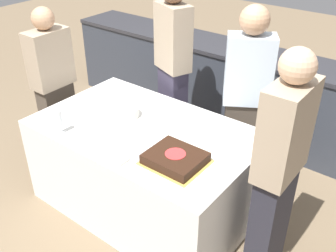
{
  "coord_description": "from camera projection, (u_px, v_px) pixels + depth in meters",
  "views": [
    {
      "loc": [
        1.71,
        -1.92,
        2.33
      ],
      "look_at": [
        0.23,
        0.0,
        0.87
      ],
      "focal_mm": 42.0,
      "sensor_mm": 36.0,
      "label": 1
    }
  ],
  "objects": [
    {
      "name": "ground_plane",
      "position": [
        147.0,
        203.0,
        3.4
      ],
      "size": [
        14.0,
        14.0,
        0.0
      ],
      "primitive_type": "plane",
      "color": "#7A664C"
    },
    {
      "name": "person_standing_back",
      "position": [
        173.0,
        69.0,
        3.59
      ],
      "size": [
        0.39,
        0.31,
        1.73
      ],
      "rotation": [
        0.0,
        0.0,
        2.76
      ],
      "color": "#383347",
      "rests_on": "ground_plane"
    },
    {
      "name": "dining_table",
      "position": [
        146.0,
        168.0,
        3.2
      ],
      "size": [
        1.71,
        1.06,
        0.77
      ],
      "color": "silver",
      "rests_on": "ground_plane"
    },
    {
      "name": "person_seated_right",
      "position": [
        278.0,
        172.0,
        2.39
      ],
      "size": [
        0.2,
        0.4,
        1.65
      ],
      "rotation": [
        0.0,
        0.0,
        -1.57
      ],
      "color": "#282833",
      "rests_on": "ground_plane"
    },
    {
      "name": "wine_glass",
      "position": [
        59.0,
        118.0,
        2.88
      ],
      "size": [
        0.06,
        0.06,
        0.19
      ],
      "color": "white",
      "rests_on": "dining_table"
    },
    {
      "name": "plate_stack",
      "position": [
        125.0,
        112.0,
        3.14
      ],
      "size": [
        0.22,
        0.22,
        0.08
      ],
      "color": "white",
      "rests_on": "dining_table"
    },
    {
      "name": "utensil_pile",
      "position": [
        116.0,
        158.0,
        2.64
      ],
      "size": [
        0.17,
        0.11,
        0.02
      ],
      "color": "white",
      "rests_on": "dining_table"
    },
    {
      "name": "person_seated_left",
      "position": [
        54.0,
        89.0,
        3.56
      ],
      "size": [
        0.2,
        0.37,
        1.52
      ],
      "rotation": [
        0.0,
        0.0,
        1.57
      ],
      "color": "#4C4238",
      "rests_on": "ground_plane"
    },
    {
      "name": "side_plate_near_cake",
      "position": [
        209.0,
        146.0,
        2.79
      ],
      "size": [
        0.18,
        0.18,
        0.0
      ],
      "color": "white",
      "rests_on": "dining_table"
    },
    {
      "name": "person_cutting_cake",
      "position": [
        246.0,
        99.0,
        3.23
      ],
      "size": [
        0.42,
        0.36,
        1.62
      ],
      "rotation": [
        0.0,
        0.0,
        -2.6
      ],
      "color": "#4C4238",
      "rests_on": "ground_plane"
    },
    {
      "name": "cake",
      "position": [
        175.0,
        158.0,
        2.6
      ],
      "size": [
        0.4,
        0.35,
        0.07
      ],
      "color": "gold",
      "rests_on": "dining_table"
    },
    {
      "name": "back_counter",
      "position": [
        242.0,
        91.0,
        4.25
      ],
      "size": [
        4.4,
        0.58,
        0.92
      ],
      "color": "#333842",
      "rests_on": "ground_plane"
    }
  ]
}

